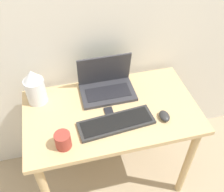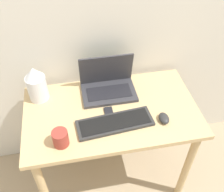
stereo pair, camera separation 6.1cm
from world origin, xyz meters
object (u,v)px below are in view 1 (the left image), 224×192
(keyboard, at_px, (117,123))
(mp3_player, at_px, (109,111))
(laptop, at_px, (106,84))
(vase, at_px, (35,87))
(mug, at_px, (63,140))
(mouse, at_px, (164,116))

(keyboard, distance_m, mp3_player, 0.11)
(laptop, xyz_separation_m, vase, (-0.43, 0.01, 0.06))
(laptop, distance_m, mug, 0.48)
(laptop, height_order, mouse, laptop)
(mug, bearing_deg, keyboard, 14.06)
(keyboard, xyz_separation_m, vase, (-0.42, 0.30, 0.10))
(laptop, bearing_deg, mouse, -48.83)
(keyboard, bearing_deg, vase, 144.90)
(vase, relative_size, mp3_player, 4.12)
(mouse, height_order, mp3_player, mouse)
(vase, distance_m, mug, 0.40)
(laptop, xyz_separation_m, keyboard, (-0.01, -0.28, -0.04))
(mug, bearing_deg, mp3_player, 32.48)
(laptop, relative_size, mug, 3.58)
(mouse, xyz_separation_m, vase, (-0.70, 0.32, 0.10))
(mp3_player, height_order, mug, mug)
(mp3_player, bearing_deg, mouse, -23.24)
(vase, bearing_deg, laptop, -1.77)
(keyboard, relative_size, mug, 4.70)
(mug, bearing_deg, mouse, 5.18)
(laptop, height_order, keyboard, laptop)
(mouse, xyz_separation_m, mug, (-0.58, -0.05, 0.03))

